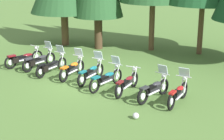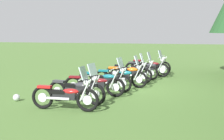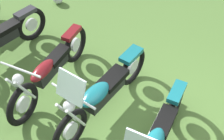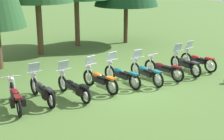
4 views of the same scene
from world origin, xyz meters
name	(u,v)px [view 2 (image 2 of 4)]	position (x,y,z in m)	size (l,w,h in m)	color
ground_plane	(118,87)	(0.00, 0.00, 0.00)	(80.00, 80.00, 0.00)	#4C7033
motorcycle_0	(149,66)	(-4.57, 0.74, 0.45)	(1.05, 2.30, 1.01)	black
motorcycle_1	(146,68)	(-3.50, 0.71, 0.46)	(0.75, 2.36, 1.37)	black
motorcycle_2	(134,70)	(-2.37, 0.25, 0.44)	(0.69, 2.36, 1.35)	black
motorcycle_3	(129,73)	(-1.09, 0.23, 0.48)	(0.61, 2.21, 1.37)	black
motorcycle_4	(121,76)	(0.04, 0.12, 0.47)	(0.66, 2.32, 1.36)	black
motorcycle_5	(104,79)	(1.10, -0.34, 0.47)	(0.78, 2.34, 1.36)	black
motorcycle_6	(95,84)	(2.16, -0.44, 0.44)	(0.71, 2.33, 1.01)	black
motorcycle_7	(77,89)	(3.49, -0.68, 0.47)	(0.81, 2.18, 1.37)	black
motorcycle_8	(65,95)	(4.53, -0.69, 0.47)	(0.65, 2.19, 1.37)	black
dropped_helmet	(16,98)	(3.60, -2.82, 0.12)	(0.24, 0.24, 0.24)	silver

